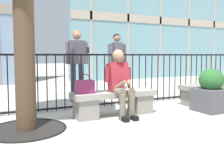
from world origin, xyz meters
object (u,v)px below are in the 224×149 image
at_px(bystander_at_railing, 117,59).
at_px(planter, 211,92).
at_px(stone_bench, 114,101).
at_px(handbag_on_bench, 85,86).
at_px(bystander_further_back, 77,60).
at_px(stone_bench_far, 211,92).
at_px(seated_person_with_phone, 120,81).

bearing_deg(bystander_at_railing, planter, -74.59).
bearing_deg(stone_bench, handbag_on_bench, -179.01).
distance_m(bystander_at_railing, bystander_further_back, 1.39).
bearing_deg(stone_bench, planter, -15.95).
bearing_deg(bystander_at_railing, handbag_on_bench, -128.61).
bearing_deg(stone_bench_far, bystander_at_railing, 123.44).
xyz_separation_m(bystander_further_back, planter, (2.04, -2.20, -0.61)).
distance_m(bystander_further_back, stone_bench_far, 3.22).
relative_size(stone_bench, handbag_on_bench, 4.70).
bearing_deg(bystander_further_back, seated_person_with_phone, -82.45).
bearing_deg(bystander_further_back, planter, -47.10).
bearing_deg(handbag_on_bench, planter, -12.07).
xyz_separation_m(seated_person_with_phone, bystander_further_back, (-0.24, 1.79, 0.35)).
bearing_deg(seated_person_with_phone, handbag_on_bench, 169.49).
bearing_deg(planter, stone_bench, 164.05).
bearing_deg(stone_bench, bystander_at_railing, 62.08).
xyz_separation_m(seated_person_with_phone, handbag_on_bench, (-0.64, 0.12, -0.08)).
relative_size(stone_bench, seated_person_with_phone, 1.32).
relative_size(bystander_at_railing, planter, 2.01).
bearing_deg(stone_bench_far, handbag_on_bench, -179.03).
bearing_deg(seated_person_with_phone, stone_bench_far, 4.00).
height_order(seated_person_with_phone, handbag_on_bench, seated_person_with_phone).
relative_size(stone_bench, bystander_further_back, 0.94).
distance_m(stone_bench_far, planter, 0.87).
bearing_deg(bystander_further_back, stone_bench_far, -31.12).
bearing_deg(stone_bench_far, stone_bench, -179.03).
height_order(bystander_at_railing, stone_bench_far, bystander_at_railing).
relative_size(stone_bench_far, planter, 1.88).
bearing_deg(seated_person_with_phone, bystander_further_back, 97.55).
distance_m(seated_person_with_phone, bystander_further_back, 1.84).
distance_m(handbag_on_bench, planter, 2.50).
height_order(bystander_further_back, stone_bench_far, bystander_further_back).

